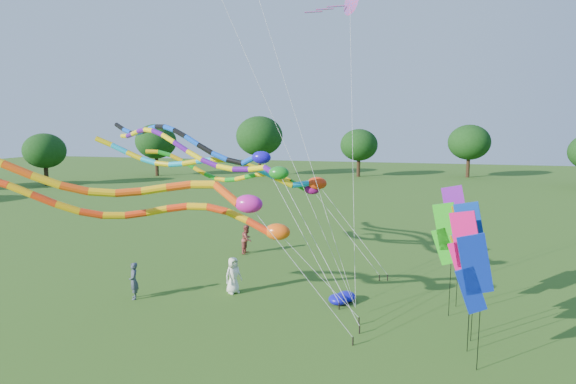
% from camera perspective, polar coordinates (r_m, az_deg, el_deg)
% --- Properties ---
extents(ground, '(160.00, 160.00, 0.00)m').
position_cam_1_polar(ground, '(16.62, -2.74, -18.63)').
color(ground, '#2D5A17').
rests_on(ground, ground).
extents(tree_ring, '(119.41, 120.29, 9.64)m').
position_cam_1_polar(tree_ring, '(16.14, -17.02, 1.19)').
color(tree_ring, '#382314').
rests_on(tree_ring, ground).
extents(tube_kite_red, '(13.43, 3.75, 6.31)m').
position_cam_1_polar(tube_kite_red, '(18.19, -14.05, -2.48)').
color(tube_kite_red, black).
rests_on(tube_kite_red, ground).
extents(tube_kite_orange, '(14.81, 3.66, 7.55)m').
position_cam_1_polar(tube_kite_orange, '(16.78, -19.78, 1.09)').
color(tube_kite_orange, black).
rests_on(tube_kite_orange, ground).
extents(tube_kite_purple, '(13.27, 6.29, 7.86)m').
position_cam_1_polar(tube_kite_purple, '(21.60, -9.89, 4.51)').
color(tube_kite_purple, black).
rests_on(tube_kite_purple, ground).
extents(tube_kite_blue, '(13.33, 5.50, 8.01)m').
position_cam_1_polar(tube_kite_blue, '(23.41, -11.03, 5.71)').
color(tube_kite_blue, black).
rests_on(tube_kite_blue, ground).
extents(tube_kite_cyan, '(14.62, 1.36, 7.28)m').
position_cam_1_polar(tube_kite_cyan, '(23.63, -6.78, 2.77)').
color(tube_kite_cyan, black).
rests_on(tube_kite_cyan, ground).
extents(tube_kite_green, '(11.91, 1.21, 6.65)m').
position_cam_1_polar(tube_kite_green, '(23.99, -4.53, 1.82)').
color(tube_kite_green, black).
rests_on(tube_kite_green, ground).
extents(delta_kite_high_c, '(3.52, 7.27, 14.60)m').
position_cam_1_polar(delta_kite_high_c, '(25.44, 7.32, 21.42)').
color(delta_kite_high_c, black).
rests_on(delta_kite_high_c, ground).
extents(banner_pole_blue_a, '(1.16, 0.26, 4.30)m').
position_cam_1_polar(banner_pole_blue_a, '(15.53, 21.16, -9.04)').
color(banner_pole_blue_a, black).
rests_on(banner_pole_blue_a, ground).
extents(banner_pole_orange, '(1.15, 0.33, 4.83)m').
position_cam_1_polar(banner_pole_orange, '(17.78, 20.35, -5.12)').
color(banner_pole_orange, black).
rests_on(banner_pole_orange, ground).
extents(banner_pole_violet, '(1.16, 0.17, 5.06)m').
position_cam_1_polar(banner_pole_violet, '(20.50, 19.09, -2.69)').
color(banner_pole_violet, black).
rests_on(banner_pole_violet, ground).
extents(banner_pole_blue_b, '(1.15, 0.31, 4.91)m').
position_cam_1_polar(banner_pole_blue_b, '(17.44, 20.63, -5.10)').
color(banner_pole_blue_b, black).
rests_on(banner_pole_blue_b, ground).
extents(banner_pole_magenta_a, '(1.12, 0.47, 4.74)m').
position_cam_1_polar(banner_pole_magenta_a, '(16.67, 20.22, -6.27)').
color(banner_pole_magenta_a, black).
rests_on(banner_pole_magenta_a, ground).
extents(banner_pole_green, '(1.15, 0.34, 4.52)m').
position_cam_1_polar(banner_pole_green, '(19.54, 18.20, -4.75)').
color(banner_pole_green, black).
rests_on(banner_pole_green, ground).
extents(blue_nylon_heap, '(1.22, 1.21, 0.40)m').
position_cam_1_polar(blue_nylon_heap, '(20.63, 5.55, -12.65)').
color(blue_nylon_heap, '#0F0DB0').
rests_on(blue_nylon_heap, ground).
extents(person_a, '(0.89, 0.95, 1.63)m').
position_cam_1_polar(person_a, '(21.74, -6.51, -9.78)').
color(person_a, white).
rests_on(person_a, ground).
extents(person_b, '(0.64, 0.69, 1.59)m').
position_cam_1_polar(person_b, '(21.96, -17.81, -9.99)').
color(person_b, '#39414F').
rests_on(person_b, ground).
extents(person_c, '(0.66, 0.84, 1.67)m').
position_cam_1_polar(person_c, '(28.03, -4.90, -5.60)').
color(person_c, '#983F37').
rests_on(person_c, ground).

